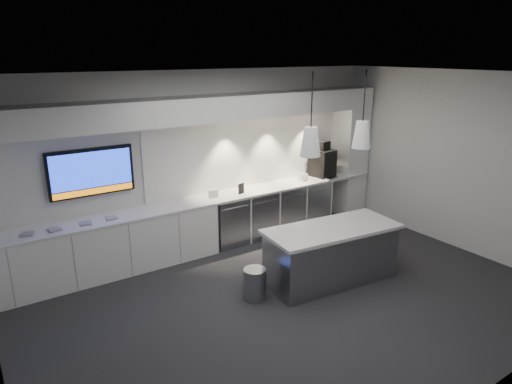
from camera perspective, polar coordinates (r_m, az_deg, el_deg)
floor at (r=6.50m, az=4.42°, el=-13.19°), size 7.00×7.00×0.00m
ceiling at (r=5.62m, az=5.14°, el=14.27°), size 7.00×7.00×0.00m
wall_back at (r=7.92m, az=-6.56°, el=4.09°), size 7.00×0.00×7.00m
wall_front at (r=4.36m, az=25.83°, el=-8.75°), size 7.00×0.00×7.00m
wall_right at (r=8.45m, az=23.75°, el=3.57°), size 0.00×7.00×7.00m
back_counter at (r=7.81m, az=-5.30°, el=-0.78°), size 6.80×0.65×0.04m
left_base_cabinets at (r=7.36m, az=-17.32°, el=-6.43°), size 3.30×0.63×0.86m
fridge_unit_a at (r=8.07m, az=-3.65°, el=-3.56°), size 0.60×0.61×0.85m
fridge_unit_b at (r=8.38m, az=0.07°, el=-2.71°), size 0.60×0.61×0.85m
fridge_unit_c at (r=8.73m, az=3.51°, el=-1.93°), size 0.60×0.61×0.85m
fridge_unit_d at (r=9.11m, az=6.67°, el=-1.20°), size 0.60×0.61×0.85m
backsplash at (r=8.49m, az=0.72°, el=5.44°), size 4.60×0.03×1.30m
soffit at (r=7.50m, az=-5.72°, el=10.37°), size 6.90×0.60×0.40m
column at (r=9.60m, az=11.61°, el=4.94°), size 0.55×0.55×2.60m
wall_tv at (r=7.22m, az=-19.88°, el=2.36°), size 1.25×0.07×0.72m
island at (r=6.86m, az=9.37°, el=-7.63°), size 2.07×1.05×0.85m
bin at (r=6.39m, az=-0.14°, el=-11.40°), size 0.33×0.33×0.44m
coffee_machine at (r=9.13m, az=8.28°, el=3.76°), size 0.44×0.60×0.70m
sign_black at (r=7.95m, az=-1.87°, el=0.44°), size 0.14×0.06×0.18m
sign_white at (r=7.75m, az=-5.33°, el=-0.23°), size 0.18×0.03×0.14m
cup_cluster at (r=8.80m, az=5.88°, el=1.87°), size 0.16×0.16×0.14m
tray_a at (r=6.92m, az=-26.68°, el=-4.73°), size 0.20×0.20×0.02m
tray_b at (r=6.94m, az=-23.88°, el=-4.30°), size 0.18×0.18×0.02m
tray_c at (r=7.01m, az=-20.52°, el=-3.68°), size 0.18×0.18×0.02m
tray_d at (r=7.10m, az=-17.61°, el=-3.12°), size 0.18×0.18×0.02m
pendant_left at (r=6.03m, az=6.83°, el=6.30°), size 0.27×0.27×1.09m
pendant_right at (r=6.67m, az=13.10°, el=7.03°), size 0.27×0.27×1.09m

